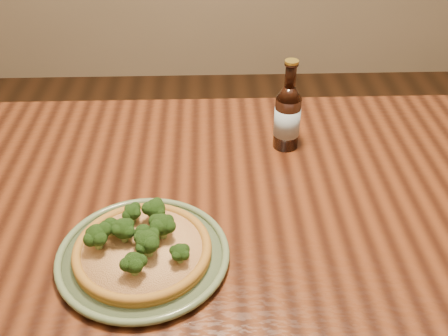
{
  "coord_description": "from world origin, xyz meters",
  "views": [
    {
      "loc": [
        -0.2,
        -0.74,
        1.45
      ],
      "look_at": [
        -0.17,
        0.12,
        0.82
      ],
      "focal_mm": 42.0,
      "sensor_mm": 36.0,
      "label": 1
    }
  ],
  "objects_px": {
    "beer_bottle": "(287,116)",
    "table": "(300,233)",
    "plate": "(143,255)",
    "pizza": "(142,247)"
  },
  "relations": [
    {
      "from": "plate",
      "to": "beer_bottle",
      "type": "relative_size",
      "value": 1.43
    },
    {
      "from": "plate",
      "to": "pizza",
      "type": "xyz_separation_m",
      "value": [
        -0.0,
        0.0,
        0.02
      ]
    },
    {
      "from": "plate",
      "to": "pizza",
      "type": "relative_size",
      "value": 1.26
    },
    {
      "from": "plate",
      "to": "table",
      "type": "bearing_deg",
      "value": 26.47
    },
    {
      "from": "beer_bottle",
      "to": "table",
      "type": "bearing_deg",
      "value": -88.84
    },
    {
      "from": "plate",
      "to": "pizza",
      "type": "distance_m",
      "value": 0.02
    },
    {
      "from": "table",
      "to": "plate",
      "type": "distance_m",
      "value": 0.37
    },
    {
      "from": "table",
      "to": "pizza",
      "type": "relative_size",
      "value": 6.38
    },
    {
      "from": "pizza",
      "to": "beer_bottle",
      "type": "distance_m",
      "value": 0.48
    },
    {
      "from": "pizza",
      "to": "beer_bottle",
      "type": "relative_size",
      "value": 1.13
    }
  ]
}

